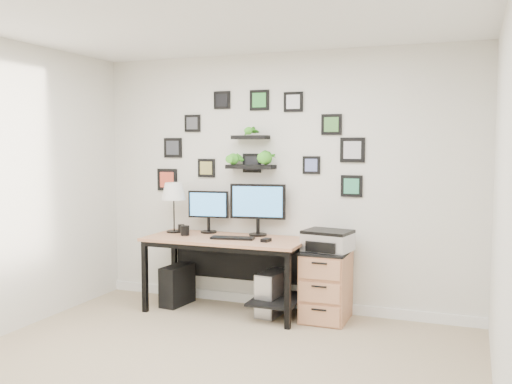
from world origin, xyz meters
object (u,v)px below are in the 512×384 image
at_px(pc_tower_grey, 272,293).
at_px(printer, 328,241).
at_px(table_lamp, 174,193).
at_px(pc_tower_black, 177,285).
at_px(desk, 230,250).
at_px(mug, 185,231).
at_px(file_cabinet, 326,285).
at_px(monitor_left, 208,208).
at_px(monitor_right, 258,205).

distance_m(pc_tower_grey, printer, 0.78).
bearing_deg(printer, table_lamp, 178.76).
distance_m(table_lamp, pc_tower_black, 0.97).
relative_size(desk, printer, 3.33).
height_order(desk, pc_tower_black, desk).
distance_m(desk, mug, 0.51).
bearing_deg(file_cabinet, table_lamp, 178.81).
bearing_deg(desk, printer, 3.29).
bearing_deg(pc_tower_black, table_lamp, 138.91).
relative_size(monitor_left, printer, 0.92).
distance_m(pc_tower_black, file_cabinet, 1.59).
bearing_deg(pc_tower_grey, table_lamp, 177.19).
bearing_deg(printer, pc_tower_grey, -178.01).
xyz_separation_m(monitor_right, pc_tower_black, (-0.83, -0.19, -0.86)).
bearing_deg(table_lamp, printer, -1.24).
bearing_deg(printer, monitor_left, 174.22).
xyz_separation_m(monitor_right, printer, (0.76, -0.14, -0.29)).
xyz_separation_m(desk, monitor_right, (0.22, 0.20, 0.44)).
relative_size(pc_tower_black, printer, 0.86).
distance_m(mug, printer, 1.47).
bearing_deg(desk, file_cabinet, 3.43).
bearing_deg(mug, printer, 4.30).
bearing_deg(table_lamp, monitor_right, 6.50).
height_order(mug, file_cabinet, mug).
height_order(pc_tower_grey, file_cabinet, file_cabinet).
distance_m(monitor_left, printer, 1.34).
bearing_deg(monitor_left, pc_tower_black, -147.36).
xyz_separation_m(monitor_left, pc_tower_black, (-0.28, -0.18, -0.80)).
distance_m(desk, monitor_right, 0.53).
bearing_deg(table_lamp, desk, -7.68).
bearing_deg(file_cabinet, monitor_left, 174.25).
height_order(monitor_right, mug, monitor_right).
xyz_separation_m(desk, printer, (0.98, 0.06, 0.14)).
bearing_deg(monitor_left, pc_tower_grey, -11.21).
bearing_deg(monitor_left, file_cabinet, -5.75).
height_order(monitor_left, pc_tower_black, monitor_left).
bearing_deg(pc_tower_black, monitor_right, 19.23).
xyz_separation_m(mug, pc_tower_grey, (0.92, 0.09, -0.59)).
relative_size(monitor_left, file_cabinet, 0.66).
xyz_separation_m(monitor_left, pc_tower_grey, (0.77, -0.15, -0.80)).
bearing_deg(desk, mug, -173.64).
distance_m(monitor_left, table_lamp, 0.40).
distance_m(table_lamp, file_cabinet, 1.86).
distance_m(mug, file_cabinet, 1.53).
distance_m(mug, pc_tower_black, 0.61).
bearing_deg(table_lamp, mug, -35.30).
bearing_deg(monitor_right, desk, -138.46).
xyz_separation_m(desk, monitor_left, (-0.33, 0.19, 0.38)).
bearing_deg(pc_tower_grey, pc_tower_black, -178.49).
bearing_deg(pc_tower_grey, printer, 1.99).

